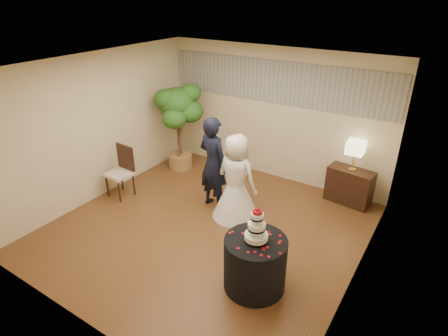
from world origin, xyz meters
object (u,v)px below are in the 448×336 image
Objects in this scene: cake_table at (255,264)px; console at (349,186)px; ficus_tree at (179,127)px; bride at (236,177)px; groom at (213,163)px; side_chair at (119,173)px; table_lamp at (354,156)px; wedding_cake at (257,224)px.

console is at bearing 81.71° from cake_table.
cake_table is 4.15m from ficus_tree.
bride reaches higher than console.
groom reaches higher than console.
bride is at bearing -25.90° from ficus_tree.
side_chair is at bearing 32.30° from groom.
cake_table is at bearing -8.89° from side_chair.
side_chair is at bearing -143.09° from console.
table_lamp is at bearing 81.71° from cake_table.
wedding_cake is 3.04m from table_lamp.
console is 3.83m from ficus_tree.
table_lamp is at bearing 81.71° from wedding_cake.
groom reaches higher than wedding_cake.
side_chair is (-2.32, -0.64, -0.28)m from bride.
side_chair is at bearing 167.46° from cake_table.
bride reaches higher than side_chair.
bride is at bearing -135.14° from table_lamp.
bride is 2.42m from side_chair.
bride reaches higher than wedding_cake.
wedding_cake is (1.70, -1.49, 0.15)m from groom.
cake_table reaches higher than console.
ficus_tree is at bearing -164.15° from console.
console is at bearing -132.79° from bride.
side_chair is (-0.19, -1.67, -0.48)m from ficus_tree.
side_chair reaches higher than console.
wedding_cake is (1.17, -1.41, 0.25)m from bride.
side_chair reaches higher than cake_table.
table_lamp is at bearing -132.79° from bride.
groom is 2.11× the size of console.
console is at bearing -133.89° from groom.
wedding_cake is at bearing -8.89° from side_chair.
console is 0.64m from table_lamp.
ficus_tree reaches higher than side_chair.
bride reaches higher than cake_table.
ficus_tree is (-1.59, 0.96, 0.11)m from groom.
table_lamp is (0.44, 3.01, 0.60)m from cake_table.
side_chair is (-3.49, 0.78, -0.53)m from wedding_cake.
wedding_cake is (0.00, 0.00, 0.65)m from cake_table.
side_chair is (-3.49, 0.78, 0.12)m from cake_table.
groom reaches higher than cake_table.
groom reaches higher than table_lamp.
console is (2.14, 1.52, -0.54)m from groom.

